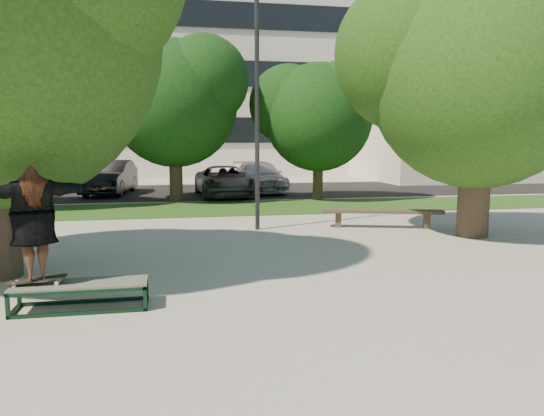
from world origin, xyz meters
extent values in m
plane|color=#9C998F|center=(0.00, 0.00, 0.00)|extent=(120.00, 120.00, 0.00)
cube|color=#1C4E16|center=(1.00, 9.50, 0.01)|extent=(30.00, 4.00, 0.02)
cube|color=black|center=(0.00, 16.00, 0.01)|extent=(40.00, 8.00, 0.01)
cylinder|color=#38281E|center=(6.00, 3.00, 1.50)|extent=(0.76, 0.76, 3.00)
sphere|color=#153D10|center=(6.00, 3.00, 3.78)|extent=(5.20, 5.20, 5.20)
sphere|color=#153D10|center=(4.70, 3.78, 4.43)|extent=(3.90, 3.90, 3.90)
sphere|color=#153D10|center=(7.17, 2.48, 4.69)|extent=(3.64, 3.64, 3.64)
cylinder|color=#38281E|center=(-6.50, 11.00, 1.40)|extent=(0.44, 0.44, 2.80)
sphere|color=black|center=(-6.50, 11.00, 3.46)|extent=(4.40, 4.40, 4.40)
sphere|color=black|center=(-5.51, 10.56, 4.23)|extent=(3.08, 3.08, 3.08)
cylinder|color=#38281E|center=(-1.00, 12.00, 1.50)|extent=(0.50, 0.50, 3.00)
sphere|color=black|center=(-1.00, 12.00, 3.72)|extent=(4.80, 4.80, 4.80)
sphere|color=black|center=(-2.20, 12.72, 4.32)|extent=(3.60, 3.60, 3.60)
sphere|color=black|center=(0.08, 11.52, 4.56)|extent=(3.36, 3.36, 3.36)
cylinder|color=#38281E|center=(4.50, 11.50, 1.30)|extent=(0.40, 0.40, 2.60)
sphere|color=black|center=(4.50, 11.50, 3.23)|extent=(4.20, 4.20, 4.20)
sphere|color=black|center=(3.45, 12.13, 3.75)|extent=(3.15, 3.15, 3.15)
sphere|color=black|center=(5.45, 11.08, 3.96)|extent=(2.94, 2.94, 2.94)
cylinder|color=#2D2D30|center=(1.00, 5.00, 3.00)|extent=(0.12, 0.12, 6.00)
cube|color=beige|center=(-2.00, 32.00, 8.00)|extent=(30.00, 14.00, 16.00)
cube|color=black|center=(-2.00, 24.94, 3.00)|extent=(27.60, 0.12, 1.60)
cube|color=black|center=(-2.00, 24.94, 6.50)|extent=(27.60, 0.12, 1.60)
cube|color=black|center=(-2.00, 24.94, 10.00)|extent=(27.60, 0.12, 1.60)
cube|color=silver|center=(18.00, 22.00, 4.00)|extent=(15.00, 10.00, 8.00)
cube|color=#475147|center=(-2.50, -1.12, 0.36)|extent=(1.80, 0.60, 0.03)
cylinder|color=white|center=(-3.34, -1.20, 0.40)|extent=(0.06, 0.03, 0.06)
cylinder|color=white|center=(-3.34, -1.04, 0.40)|extent=(0.06, 0.03, 0.06)
cylinder|color=white|center=(-2.80, -1.20, 0.40)|extent=(0.06, 0.03, 0.06)
cylinder|color=white|center=(-2.80, -1.04, 0.40)|extent=(0.06, 0.03, 0.06)
cube|color=black|center=(-3.07, -1.12, 0.44)|extent=(0.78, 0.20, 0.10)
imported|color=#4D2421|center=(-3.07, -1.12, 1.23)|extent=(1.97, 1.11, 1.55)
cube|color=#493D2B|center=(3.21, 4.96, 0.21)|extent=(0.20, 0.20, 0.43)
cube|color=#493D2B|center=(5.45, 4.27, 0.21)|extent=(0.20, 0.20, 0.43)
cube|color=#493D2B|center=(4.33, 4.61, 0.45)|extent=(3.18, 1.35, 0.09)
imported|color=#A7A7AB|center=(-7.04, 14.17, 0.67)|extent=(1.73, 3.99, 1.34)
imported|color=black|center=(-3.79, 15.36, 0.74)|extent=(2.14, 4.69, 1.49)
imported|color=#505055|center=(1.02, 13.50, 0.64)|extent=(2.36, 4.71, 1.28)
imported|color=silver|center=(2.78, 15.23, 0.68)|extent=(2.16, 4.79, 1.36)
camera|label=1|loc=(-1.26, -8.63, 2.32)|focal=35.00mm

